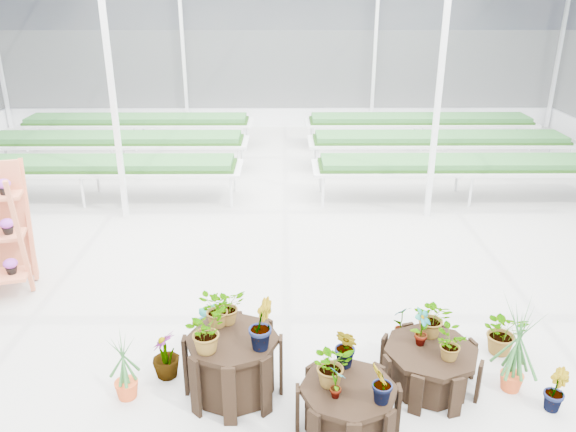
{
  "coord_description": "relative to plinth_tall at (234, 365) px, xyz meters",
  "views": [
    {
      "loc": [
        0.15,
        -6.39,
        4.2
      ],
      "look_at": [
        0.2,
        0.79,
        1.3
      ],
      "focal_mm": 35.0,
      "sensor_mm": 36.0,
      "label": 1
    }
  ],
  "objects": [
    {
      "name": "steel_frame",
      "position": [
        0.41,
        1.27,
        1.89
      ],
      "size": [
        18.0,
        24.0,
        4.5
      ],
      "primitive_type": null,
      "color": "silver",
      "rests_on": "ground"
    },
    {
      "name": "ground_plane",
      "position": [
        0.41,
        1.27,
        -0.36
      ],
      "size": [
        24.0,
        24.0,
        0.0
      ],
      "primitive_type": "plane",
      "color": "gray",
      "rests_on": "ground"
    },
    {
      "name": "nursery_benches",
      "position": [
        0.41,
        8.47,
        0.06
      ],
      "size": [
        16.0,
        7.0,
        0.84
      ],
      "primitive_type": null,
      "color": "silver",
      "rests_on": "ground"
    },
    {
      "name": "plinth_mid",
      "position": [
        1.2,
        -0.6,
        -0.09
      ],
      "size": [
        1.02,
        1.02,
        0.53
      ],
      "primitive_type": "cylinder",
      "rotation": [
        0.0,
        0.0,
        -0.0
      ],
      "color": "black",
      "rests_on": "ground"
    },
    {
      "name": "plinth_tall",
      "position": [
        0.0,
        0.0,
        0.0
      ],
      "size": [
        1.05,
        1.05,
        0.72
      ],
      "primitive_type": "cylinder",
      "rotation": [
        0.0,
        0.0,
        0.0
      ],
      "color": "black",
      "rests_on": "ground"
    },
    {
      "name": "nursery_plants",
      "position": [
        1.24,
        -0.01,
        0.21
      ],
      "size": [
        4.98,
        2.9,
        1.27
      ],
      "color": "#295C2A",
      "rests_on": "ground"
    },
    {
      "name": "plinth_low",
      "position": [
        2.2,
        0.1,
        -0.11
      ],
      "size": [
        1.35,
        1.35,
        0.49
      ],
      "primitive_type": "cylinder",
      "rotation": [
        0.0,
        0.0,
        0.29
      ],
      "color": "black",
      "rests_on": "ground"
    },
    {
      "name": "greenhouse_shell",
      "position": [
        0.41,
        1.27,
        1.89
      ],
      "size": [
        18.0,
        24.0,
        4.5
      ],
      "primitive_type": null,
      "color": "white",
      "rests_on": "ground"
    }
  ]
}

